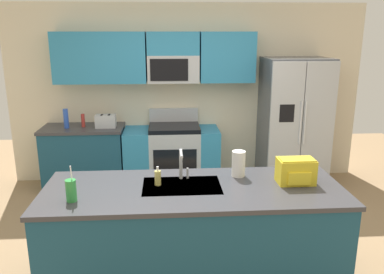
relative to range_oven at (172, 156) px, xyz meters
The scene contains 14 objects.
ground_plane 1.87m from the range_oven, 82.44° to the right, with size 9.00×9.00×0.00m, color #997A56.
kitchen_wall_unit 1.07m from the range_oven, 71.03° to the left, with size 5.20×0.43×2.60m.
back_counter 1.26m from the range_oven, behind, with size 1.14×0.63×0.90m.
range_oven is the anchor object (origin of this frame).
refrigerator 1.82m from the range_oven, ahead, with size 0.90×0.76×1.85m.
island_counter 2.32m from the range_oven, 86.27° to the right, with size 2.59×0.96×0.90m.
toaster 1.07m from the range_oven, behind, with size 0.28×0.16×0.18m.
pepper_mill 1.36m from the range_oven, behind, with size 0.05×0.05×0.19m, color #B2332D.
bottle_blue 1.58m from the range_oven, behind, with size 0.07×0.07×0.27m, color blue.
sink_faucet 2.21m from the range_oven, 88.46° to the right, with size 0.08×0.21×0.28m.
drink_cup_green 2.71m from the range_oven, 108.25° to the right, with size 0.08×0.08×0.30m.
soap_dispenser 2.30m from the range_oven, 94.02° to the right, with size 0.06×0.06×0.17m.
paper_towel_roll 2.22m from the range_oven, 74.15° to the right, with size 0.12×0.12×0.24m, color white.
backpack 2.57m from the range_oven, 65.01° to the right, with size 0.32×0.22×0.23m.
Camera 1 is at (-0.31, -3.63, 2.20)m, focal length 36.45 mm.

